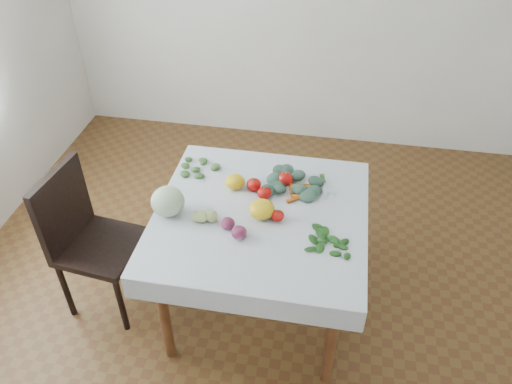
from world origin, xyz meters
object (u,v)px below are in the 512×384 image
table (261,227)px  cabbage (168,201)px  carrot_bunch (305,191)px  heirloom_back (235,182)px  chair (85,233)px

table → cabbage: 0.52m
table → carrot_bunch: bearing=44.6°
cabbage → heirloom_back: cabbage is taller
table → chair: (-1.00, -0.11, -0.11)m
heirloom_back → carrot_bunch: size_ratio=0.55×
chair → heirloom_back: 0.91m
table → heirloom_back: (-0.18, 0.19, 0.14)m
carrot_bunch → heirloom_back: bearing=-177.2°
heirloom_back → carrot_bunch: 0.40m
table → cabbage: bearing=-170.0°
table → carrot_bunch: size_ratio=4.85×
cabbage → heirloom_back: bearing=42.8°
table → chair: 1.01m
table → chair: bearing=-173.9°
heirloom_back → carrot_bunch: heirloom_back is taller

